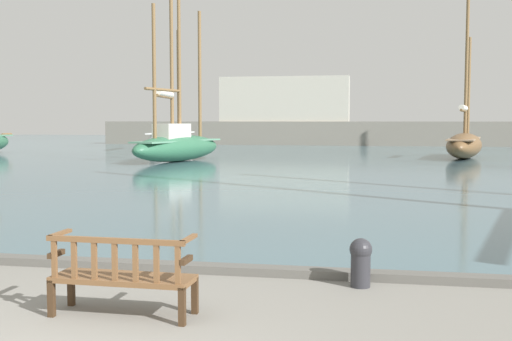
% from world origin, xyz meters
% --- Properties ---
extents(harbor_water, '(100.00, 80.00, 0.08)m').
position_xyz_m(harbor_water, '(0.00, 44.00, 0.04)').
color(harbor_water, '#476670').
rests_on(harbor_water, ground).
extents(quay_edge_kerb, '(40.00, 0.30, 0.12)m').
position_xyz_m(quay_edge_kerb, '(0.00, 3.85, 0.06)').
color(quay_edge_kerb, '#5B5954').
rests_on(quay_edge_kerb, ground).
extents(park_bench, '(1.61, 0.56, 0.92)m').
position_xyz_m(park_bench, '(0.10, 1.67, 0.47)').
color(park_bench, '#3D2A19').
rests_on(park_bench, ground).
extents(sailboat_distant_harbor, '(3.45, 8.97, 10.62)m').
position_xyz_m(sailboat_distant_harbor, '(-11.45, 38.67, 1.10)').
color(sailboat_distant_harbor, silver).
rests_on(sailboat_distant_harbor, harbor_water).
extents(sailboat_mid_starboard, '(3.64, 7.89, 10.87)m').
position_xyz_m(sailboat_mid_starboard, '(-7.27, 26.89, 1.00)').
color(sailboat_mid_starboard, '#2D6647').
rests_on(sailboat_mid_starboard, harbor_water).
extents(sailboat_outer_port, '(3.37, 8.17, 9.15)m').
position_xyz_m(sailboat_outer_port, '(7.72, 32.63, 0.91)').
color(sailboat_outer_port, brown).
rests_on(sailboat_outer_port, harbor_water).
extents(mooring_bollard, '(0.30, 0.30, 0.65)m').
position_xyz_m(mooring_bollard, '(2.69, 3.45, 0.36)').
color(mooring_bollard, '#2D2D33').
rests_on(mooring_bollard, ground).
extents(far_breakwater, '(42.39, 2.40, 5.98)m').
position_xyz_m(far_breakwater, '(-1.46, 50.51, 1.92)').
color(far_breakwater, slate).
rests_on(far_breakwater, ground).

